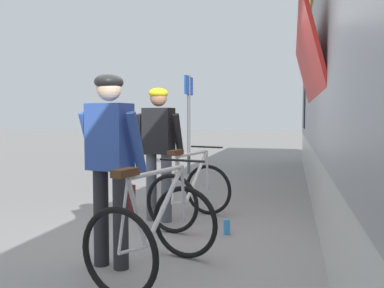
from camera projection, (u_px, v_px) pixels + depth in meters
The scene contains 8 objects.
ground_plane at pixel (167, 249), 4.17m from camera, with size 80.00×80.00×0.00m, color gray.
cyclist_near_in_blue at pixel (110, 153), 3.62m from camera, with size 0.65×0.39×1.76m.
cyclist_far_in_dark at pixel (159, 142), 5.26m from camera, with size 0.64×0.35×1.76m.
bicycle_near_silver at pixel (155, 231), 3.44m from camera, with size 0.94×1.21×0.99m.
bicycle_far_white at pixel (191, 192), 5.19m from camera, with size 0.93×1.20×0.99m.
backpack_on_platform at pixel (124, 198), 5.81m from camera, with size 0.28×0.18×0.40m, color maroon.
water_bottle_near_the_bikes at pixel (227, 227), 4.69m from camera, with size 0.07×0.07×0.18m, color #338CCC.
platform_sign_post at pixel (189, 107), 9.69m from camera, with size 0.08×0.70×2.40m.
Camera 1 is at (1.25, -3.90, 1.37)m, focal length 37.40 mm.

